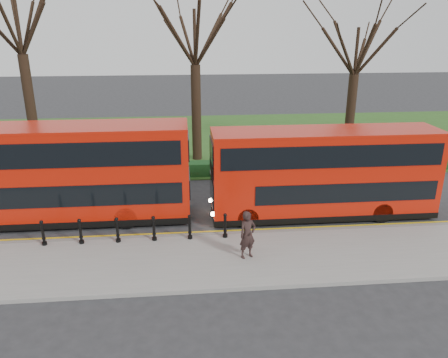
{
  "coord_description": "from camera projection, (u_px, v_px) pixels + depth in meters",
  "views": [
    {
      "loc": [
        1.2,
        -17.23,
        8.36
      ],
      "look_at": [
        2.86,
        0.5,
        2.0
      ],
      "focal_mm": 35.0,
      "sensor_mm": 36.0,
      "label": 1
    }
  ],
  "objects": [
    {
      "name": "tree_mid",
      "position": [
        195.0,
        31.0,
        25.74
      ],
      "size": [
        6.98,
        6.98,
        10.91
      ],
      "color": "black",
      "rests_on": "ground"
    },
    {
      "name": "bollard_row",
      "position": [
        136.0,
        230.0,
        17.3
      ],
      "size": [
        7.29,
        0.15,
        1.0
      ],
      "color": "black",
      "rests_on": "pavement"
    },
    {
      "name": "hedge",
      "position": [
        164.0,
        170.0,
        25.1
      ],
      "size": [
        60.0,
        0.9,
        0.8
      ],
      "primitive_type": "cube",
      "color": "black",
      "rests_on": "ground"
    },
    {
      "name": "bus_rear",
      "position": [
        324.0,
        174.0,
        19.53
      ],
      "size": [
        10.07,
        2.32,
        4.01
      ],
      "color": "#B71707",
      "rests_on": "ground"
    },
    {
      "name": "ground",
      "position": [
        159.0,
        228.0,
        18.86
      ],
      "size": [
        120.0,
        120.0,
        0.0
      ],
      "primitive_type": "plane",
      "color": "#28282B",
      "rests_on": "ground"
    },
    {
      "name": "yellow_line_outer",
      "position": [
        159.0,
        236.0,
        18.2
      ],
      "size": [
        60.0,
        0.1,
        0.01
      ],
      "primitive_type": "cube",
      "color": "yellow",
      "rests_on": "ground"
    },
    {
      "name": "pavement",
      "position": [
        156.0,
        263.0,
        16.02
      ],
      "size": [
        60.0,
        4.0,
        0.15
      ],
      "primitive_type": "cube",
      "color": "gray",
      "rests_on": "ground"
    },
    {
      "name": "tree_left",
      "position": [
        17.0,
        15.0,
        24.56
      ],
      "size": [
        7.77,
        7.77,
        12.14
      ],
      "color": "black",
      "rests_on": "ground"
    },
    {
      "name": "grass_verge",
      "position": [
        168.0,
        140.0,
        32.91
      ],
      "size": [
        60.0,
        18.0,
        0.06
      ],
      "primitive_type": "cube",
      "color": "#284D19",
      "rests_on": "ground"
    },
    {
      "name": "yellow_line_inner",
      "position": [
        159.0,
        234.0,
        18.39
      ],
      "size": [
        60.0,
        0.1,
        0.01
      ],
      "primitive_type": "cube",
      "color": "yellow",
      "rests_on": "ground"
    },
    {
      "name": "tree_right",
      "position": [
        357.0,
        46.0,
        26.92
      ],
      "size": [
        6.21,
        6.21,
        9.71
      ],
      "color": "black",
      "rests_on": "ground"
    },
    {
      "name": "bus_lead",
      "position": [
        64.0,
        175.0,
        18.94
      ],
      "size": [
        10.84,
        2.49,
        4.31
      ],
      "color": "#B71707",
      "rests_on": "ground"
    },
    {
      "name": "pedestrian",
      "position": [
        248.0,
        235.0,
        15.97
      ],
      "size": [
        0.78,
        0.66,
        1.82
      ],
      "primitive_type": "imported",
      "rotation": [
        0.0,
        0.0,
        0.41
      ],
      "color": "black",
      "rests_on": "pavement"
    },
    {
      "name": "kerb",
      "position": [
        158.0,
        238.0,
        17.9
      ],
      "size": [
        60.0,
        0.25,
        0.16
      ],
      "primitive_type": "cube",
      "color": "slate",
      "rests_on": "ground"
    }
  ]
}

